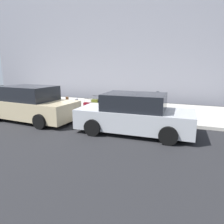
# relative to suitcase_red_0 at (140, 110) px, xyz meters

# --- Properties ---
(ground_plane) EXTENTS (40.00, 40.00, 0.00)m
(ground_plane) POSITION_rel_suitcase_red_0_xyz_m (3.28, 0.68, -0.46)
(ground_plane) COLOR black
(sidewalk_curb) EXTENTS (18.00, 5.00, 0.14)m
(sidewalk_curb) POSITION_rel_suitcase_red_0_xyz_m (3.28, -1.82, -0.39)
(sidewalk_curb) COLOR #ADA89E
(sidewalk_curb) RESTS_ON ground_plane
(building_facade_sidewalk_side) EXTENTS (24.00, 3.00, 10.99)m
(building_facade_sidewalk_side) POSITION_rel_suitcase_red_0_xyz_m (3.28, -6.81, 5.03)
(building_facade_sidewalk_side) COLOR gray
(building_facade_sidewalk_side) RESTS_ON ground_plane
(suitcase_red_0) EXTENTS (0.35, 0.23, 0.88)m
(suitcase_red_0) POSITION_rel_suitcase_red_0_xyz_m (0.00, 0.00, 0.00)
(suitcase_red_0) COLOR red
(suitcase_red_0) RESTS_ON sidewalk_curb
(suitcase_teal_1) EXTENTS (0.48, 0.25, 0.79)m
(suitcase_teal_1) POSITION_rel_suitcase_red_0_xyz_m (0.47, 0.15, -0.05)
(suitcase_teal_1) COLOR #0F606B
(suitcase_teal_1) RESTS_ON sidewalk_curb
(suitcase_navy_2) EXTENTS (0.39, 0.25, 0.62)m
(suitcase_navy_2) POSITION_rel_suitcase_red_0_xyz_m (0.95, 0.05, -0.04)
(suitcase_navy_2) COLOR navy
(suitcase_navy_2) RESTS_ON sidewalk_curb
(suitcase_silver_3) EXTENTS (0.46, 0.20, 0.57)m
(suitcase_silver_3) POSITION_rel_suitcase_red_0_xyz_m (1.42, 0.09, -0.07)
(suitcase_silver_3) COLOR #9EA0A8
(suitcase_silver_3) RESTS_ON sidewalk_curb
(suitcase_black_4) EXTENTS (0.48, 0.26, 0.94)m
(suitcase_black_4) POSITION_rel_suitcase_red_0_xyz_m (1.94, 0.10, 0.03)
(suitcase_black_4) COLOR black
(suitcase_black_4) RESTS_ON sidewalk_curb
(suitcase_olive_5) EXTENTS (0.38, 0.27, 0.94)m
(suitcase_olive_5) POSITION_rel_suitcase_red_0_xyz_m (2.42, 0.06, 0.04)
(suitcase_olive_5) COLOR #59601E
(suitcase_olive_5) RESTS_ON sidewalk_curb
(suitcase_maroon_6) EXTENTS (0.45, 0.25, 0.75)m
(suitcase_maroon_6) POSITION_rel_suitcase_red_0_xyz_m (2.88, 0.04, -0.06)
(suitcase_maroon_6) COLOR maroon
(suitcase_maroon_6) RESTS_ON sidewalk_curb
(fire_hydrant) EXTENTS (0.39, 0.21, 0.75)m
(fire_hydrant) POSITION_rel_suitcase_red_0_xyz_m (3.57, 0.07, 0.07)
(fire_hydrant) COLOR #99999E
(fire_hydrant) RESTS_ON sidewalk_curb
(bollard_post) EXTENTS (0.16, 0.16, 0.80)m
(bollard_post) POSITION_rel_suitcase_red_0_xyz_m (4.07, 0.22, 0.08)
(bollard_post) COLOR brown
(bollard_post) RESTS_ON sidewalk_curb
(parking_meter) EXTENTS (0.12, 0.09, 1.27)m
(parking_meter) POSITION_rel_suitcase_red_0_xyz_m (-0.80, -0.18, 0.50)
(parking_meter) COLOR slate
(parking_meter) RESTS_ON sidewalk_curb
(parked_car_silver_0) EXTENTS (4.50, 2.13, 1.56)m
(parked_car_silver_0) POSITION_rel_suitcase_red_0_xyz_m (-0.29, 2.14, 0.27)
(parked_car_silver_0) COLOR #B2B5BA
(parked_car_silver_0) RESTS_ON ground_plane
(parked_car_beige_1) EXTENTS (4.77, 2.23, 1.67)m
(parked_car_beige_1) POSITION_rel_suitcase_red_0_xyz_m (4.89, 2.14, 0.31)
(parked_car_beige_1) COLOR tan
(parked_car_beige_1) RESTS_ON ground_plane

